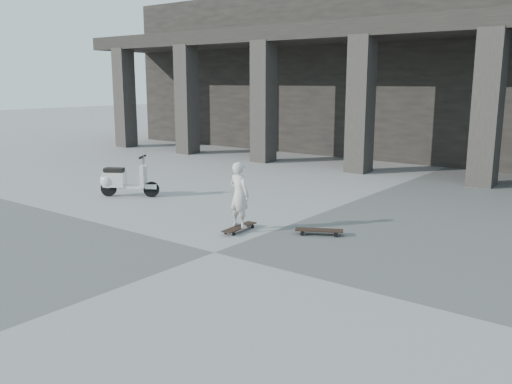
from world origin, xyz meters
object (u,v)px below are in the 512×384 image
Objects in this scene: longboard at (239,228)px; child at (239,195)px; scooter at (119,180)px; skateboard_spare at (319,231)px.

child is at bearing 86.02° from longboard.
scooter is at bearing 77.33° from longboard.
skateboard_spare is 1.57m from child.
skateboard_spare is (1.29, 0.67, 0.01)m from longboard.
scooter is at bearing 151.87° from skateboard_spare.
child is at bearing 179.07° from skateboard_spare.
scooter is (-5.47, -0.03, 0.31)m from skateboard_spare.
skateboard_spare is 5.48m from scooter.
child is 0.96× the size of scooter.
longboard is at bearing -41.13° from scooter.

